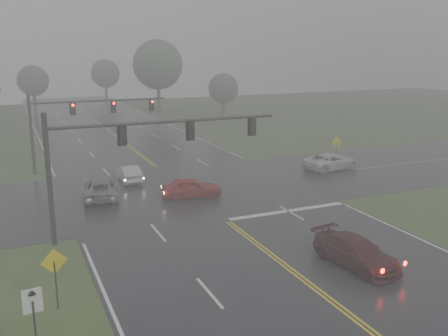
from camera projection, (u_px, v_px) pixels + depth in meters
name	position (u px, v px, depth m)	size (l,w,h in m)	color
main_road	(195.00, 197.00, 36.16)	(18.00, 160.00, 0.02)	black
cross_street	(186.00, 190.00, 37.94)	(120.00, 14.00, 0.02)	black
stop_bar	(288.00, 211.00, 32.93)	(8.50, 0.50, 0.01)	silver
sedan_maroon	(355.00, 266.00, 24.73)	(1.97, 4.86, 1.41)	#3A0B0A
sedan_red	(192.00, 198.00, 35.89)	(1.74, 4.33, 1.48)	#9F120E
sedan_silver	(129.00, 182.00, 40.23)	(1.42, 4.06, 1.34)	#B4B7BC
car_grey	(102.00, 198.00, 35.76)	(2.31, 5.01, 1.39)	slate
pickup_white	(331.00, 169.00, 44.20)	(2.39, 5.18, 1.44)	silver
signal_gantry_near	(126.00, 147.00, 27.86)	(13.60, 0.32, 7.26)	black
signal_gantry_far	(75.00, 116.00, 42.85)	(11.75, 0.35, 6.82)	black
sign_diamond_west	(55.00, 269.00, 20.27)	(1.08, 0.27, 2.64)	black
sign_arrow_white	(34.00, 313.00, 16.42)	(0.64, 0.12, 2.89)	black
sign_diamond_east	(336.00, 146.00, 44.84)	(1.16, 0.14, 2.79)	black
tree_ne_a	(158.00, 65.00, 80.88)	(8.07, 8.07, 11.85)	#352822
tree_n_mid	(33.00, 81.00, 84.36)	(5.21, 5.21, 7.65)	#352822
tree_e_near	(223.00, 89.00, 75.72)	(4.60, 4.60, 6.76)	#352822
tree_n_far	(105.00, 74.00, 98.81)	(5.65, 5.65, 8.30)	#352822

